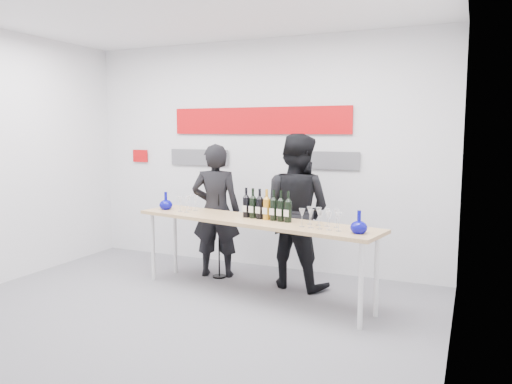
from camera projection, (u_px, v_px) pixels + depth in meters
ground at (180, 314)px, 4.98m from camera, size 5.00×5.00×0.00m
back_wall at (259, 155)px, 6.62m from camera, size 5.00×0.04×3.00m
signage at (254, 132)px, 6.58m from camera, size 3.38×0.02×0.79m
tasting_table at (252, 225)px, 5.41m from camera, size 2.94×1.12×0.87m
wine_bottles at (267, 204)px, 5.35m from camera, size 0.62×0.19×0.33m
decanter_left at (166, 201)px, 6.06m from camera, size 0.16×0.16×0.21m
decanter_right at (359, 222)px, 4.64m from camera, size 0.16×0.16×0.21m
glasses_left at (188, 203)px, 5.93m from camera, size 0.19×0.24×0.18m
glasses_right at (321, 218)px, 4.91m from camera, size 0.46×0.30×0.18m
presenter_left at (216, 211)px, 6.21m from camera, size 0.69×0.55×1.66m
presenter_right at (296, 211)px, 5.78m from camera, size 0.96×0.80×1.79m
mic_stand at (219, 242)px, 6.17m from camera, size 0.17×0.17×1.46m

